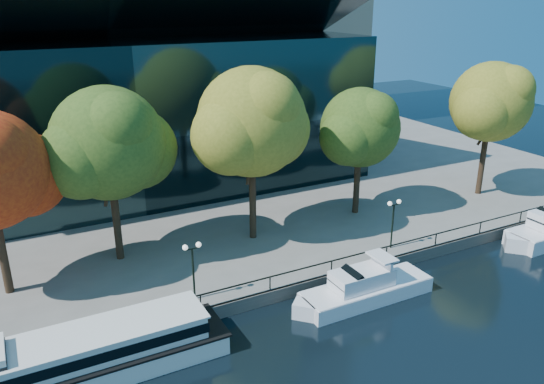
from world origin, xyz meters
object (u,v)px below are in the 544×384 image
tree_2 (111,145)px  tree_5 (492,104)px  tree_3 (254,124)px  tree_4 (362,129)px  tour_boat (77,357)px  lamp_1 (193,258)px  cruiser_near (362,288)px  lamp_2 (393,213)px

tree_2 → tree_5: bearing=-3.9°
tree_3 → tree_4: tree_3 is taller
tree_2 → tree_3: 10.74m
tour_boat → tree_4: 29.43m
tree_5 → tree_2: bearing=176.1°
tree_2 → lamp_1: tree_2 is taller
tour_boat → tree_5: tree_5 is taller
lamp_1 → tour_boat: bearing=-157.4°
tree_4 → cruiser_near: bearing=-124.7°
tree_4 → lamp_2: size_ratio=2.86×
tree_5 → lamp_2: bearing=-160.6°
tree_4 → tree_5: 14.26m
tree_3 → tree_4: 10.87m
cruiser_near → tree_4: (7.86, 11.35, 7.89)m
lamp_2 → tree_4: bearing=74.3°
tour_boat → lamp_1: (7.91, 3.30, 2.59)m
tour_boat → tree_5: size_ratio=1.31×
tree_5 → lamp_1: 33.65m
cruiser_near → tour_boat: bearing=177.8°
tree_5 → cruiser_near: bearing=-156.2°
tree_3 → lamp_1: size_ratio=3.47×
tree_3 → lamp_2: size_ratio=3.47×
tree_3 → lamp_2: bearing=-38.2°
tree_2 → tree_4: (21.37, -0.77, -1.02)m
tree_2 → lamp_2: 21.75m
tree_5 → lamp_1: size_ratio=3.26×
cruiser_near → lamp_1: 11.75m
tree_2 → tree_4: tree_2 is taller
tree_3 → tree_5: 24.85m
tour_boat → tree_4: tree_4 is taller
tree_2 → tree_3: (10.64, -1.30, 0.66)m
tour_boat → cruiser_near: size_ratio=1.63×
cruiser_near → tree_3: 14.73m
tour_boat → lamp_2: 24.69m
tree_2 → tree_3: tree_3 is taller
tree_2 → tree_5: 35.55m
tour_boat → tree_3: bearing=32.8°
tour_boat → tree_3: (15.67, 10.12, 9.13)m
cruiser_near → tree_3: size_ratio=0.76×
lamp_1 → cruiser_near: bearing=-20.6°
tree_5 → lamp_2: 18.21m
cruiser_near → tree_3: tree_3 is taller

